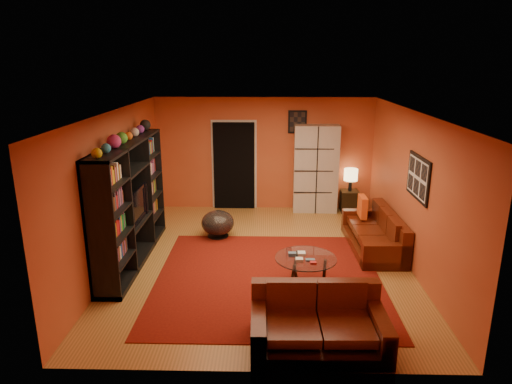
{
  "coord_description": "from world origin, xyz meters",
  "views": [
    {
      "loc": [
        0.06,
        -7.4,
        3.41
      ],
      "look_at": [
        -0.12,
        0.1,
        1.23
      ],
      "focal_mm": 32.0,
      "sensor_mm": 36.0,
      "label": 1
    }
  ],
  "objects_px": {
    "loveseat": "(318,322)",
    "table_lamp": "(351,175)",
    "storage_cabinet": "(316,169)",
    "side_table": "(349,201)",
    "coffee_table": "(306,261)",
    "sofa": "(377,234)",
    "tv": "(133,205)",
    "entertainment_unit": "(130,203)",
    "bowl_chair": "(218,223)"
  },
  "relations": [
    {
      "from": "loveseat",
      "to": "table_lamp",
      "type": "relative_size",
      "value": 3.22
    },
    {
      "from": "storage_cabinet",
      "to": "side_table",
      "type": "relative_size",
      "value": 4.01
    },
    {
      "from": "coffee_table",
      "to": "side_table",
      "type": "relative_size",
      "value": 1.9
    },
    {
      "from": "loveseat",
      "to": "coffee_table",
      "type": "relative_size",
      "value": 1.75
    },
    {
      "from": "sofa",
      "to": "side_table",
      "type": "relative_size",
      "value": 4.0
    },
    {
      "from": "tv",
      "to": "side_table",
      "type": "xyz_separation_m",
      "value": [
        4.21,
        2.77,
        -0.76
      ]
    },
    {
      "from": "entertainment_unit",
      "to": "bowl_chair",
      "type": "bearing_deg",
      "value": 38.41
    },
    {
      "from": "coffee_table",
      "to": "bowl_chair",
      "type": "xyz_separation_m",
      "value": [
        -1.57,
        2.03,
        -0.15
      ]
    },
    {
      "from": "coffee_table",
      "to": "table_lamp",
      "type": "distance_m",
      "value": 3.94
    },
    {
      "from": "storage_cabinet",
      "to": "sofa",
      "type": "bearing_deg",
      "value": -65.33
    },
    {
      "from": "loveseat",
      "to": "table_lamp",
      "type": "xyz_separation_m",
      "value": [
        1.28,
        5.16,
        0.58
      ]
    },
    {
      "from": "coffee_table",
      "to": "side_table",
      "type": "bearing_deg",
      "value": 70.39
    },
    {
      "from": "tv",
      "to": "coffee_table",
      "type": "xyz_separation_m",
      "value": [
        2.89,
        -0.92,
        -0.57
      ]
    },
    {
      "from": "loveseat",
      "to": "storage_cabinet",
      "type": "relative_size",
      "value": 0.83
    },
    {
      "from": "sofa",
      "to": "coffee_table",
      "type": "bearing_deg",
      "value": -135.19
    },
    {
      "from": "loveseat",
      "to": "entertainment_unit",
      "type": "bearing_deg",
      "value": 49.9
    },
    {
      "from": "entertainment_unit",
      "to": "side_table",
      "type": "height_order",
      "value": "entertainment_unit"
    },
    {
      "from": "entertainment_unit",
      "to": "side_table",
      "type": "relative_size",
      "value": 6.0
    },
    {
      "from": "loveseat",
      "to": "sofa",
      "type": "bearing_deg",
      "value": -26.59
    },
    {
      "from": "storage_cabinet",
      "to": "side_table",
      "type": "distance_m",
      "value": 1.1
    },
    {
      "from": "entertainment_unit",
      "to": "tv",
      "type": "distance_m",
      "value": 0.07
    },
    {
      "from": "tv",
      "to": "sofa",
      "type": "relative_size",
      "value": 0.5
    },
    {
      "from": "tv",
      "to": "loveseat",
      "type": "relative_size",
      "value": 0.6
    },
    {
      "from": "loveseat",
      "to": "bowl_chair",
      "type": "bearing_deg",
      "value": 23.57
    },
    {
      "from": "table_lamp",
      "to": "side_table",
      "type": "bearing_deg",
      "value": 0.0
    },
    {
      "from": "storage_cabinet",
      "to": "bowl_chair",
      "type": "distance_m",
      "value": 2.8
    },
    {
      "from": "entertainment_unit",
      "to": "tv",
      "type": "bearing_deg",
      "value": -21.7
    },
    {
      "from": "loveseat",
      "to": "table_lamp",
      "type": "height_order",
      "value": "table_lamp"
    },
    {
      "from": "storage_cabinet",
      "to": "table_lamp",
      "type": "height_order",
      "value": "storage_cabinet"
    },
    {
      "from": "tv",
      "to": "sofa",
      "type": "xyz_separation_m",
      "value": [
        4.36,
        0.6,
        -0.72
      ]
    },
    {
      "from": "loveseat",
      "to": "coffee_table",
      "type": "height_order",
      "value": "loveseat"
    },
    {
      "from": "loveseat",
      "to": "side_table",
      "type": "height_order",
      "value": "loveseat"
    },
    {
      "from": "sofa",
      "to": "entertainment_unit",
      "type": "bearing_deg",
      "value": -173.83
    },
    {
      "from": "tv",
      "to": "storage_cabinet",
      "type": "height_order",
      "value": "storage_cabinet"
    },
    {
      "from": "bowl_chair",
      "to": "coffee_table",
      "type": "bearing_deg",
      "value": -52.2
    },
    {
      "from": "storage_cabinet",
      "to": "side_table",
      "type": "xyz_separation_m",
      "value": [
        0.8,
        -0.05,
        -0.75
      ]
    },
    {
      "from": "sofa",
      "to": "loveseat",
      "type": "xyz_separation_m",
      "value": [
        -1.43,
        -3.0,
        -0.01
      ]
    },
    {
      "from": "entertainment_unit",
      "to": "table_lamp",
      "type": "distance_m",
      "value": 5.07
    },
    {
      "from": "coffee_table",
      "to": "storage_cabinet",
      "type": "relative_size",
      "value": 0.47
    },
    {
      "from": "entertainment_unit",
      "to": "sofa",
      "type": "relative_size",
      "value": 1.5
    },
    {
      "from": "sofa",
      "to": "loveseat",
      "type": "height_order",
      "value": "same"
    },
    {
      "from": "coffee_table",
      "to": "loveseat",
      "type": "bearing_deg",
      "value": -88.67
    },
    {
      "from": "entertainment_unit",
      "to": "sofa",
      "type": "bearing_deg",
      "value": 7.55
    },
    {
      "from": "bowl_chair",
      "to": "table_lamp",
      "type": "bearing_deg",
      "value": 29.93
    },
    {
      "from": "tv",
      "to": "storage_cabinet",
      "type": "bearing_deg",
      "value": -50.42
    },
    {
      "from": "storage_cabinet",
      "to": "table_lamp",
      "type": "xyz_separation_m",
      "value": [
        0.8,
        -0.05,
        -0.14
      ]
    },
    {
      "from": "entertainment_unit",
      "to": "sofa",
      "type": "distance_m",
      "value": 4.51
    },
    {
      "from": "entertainment_unit",
      "to": "tv",
      "type": "relative_size",
      "value": 3.02
    },
    {
      "from": "sofa",
      "to": "bowl_chair",
      "type": "relative_size",
      "value": 3.06
    },
    {
      "from": "entertainment_unit",
      "to": "coffee_table",
      "type": "height_order",
      "value": "entertainment_unit"
    }
  ]
}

